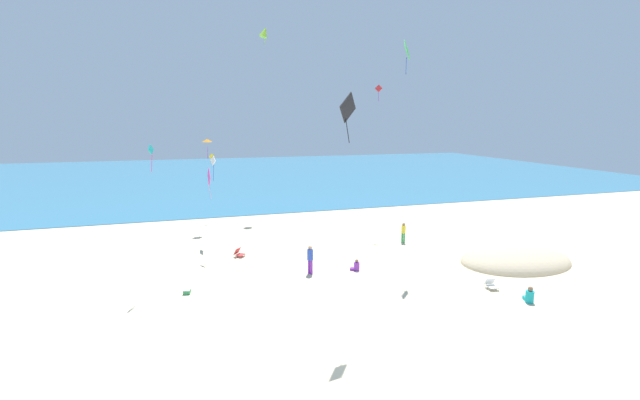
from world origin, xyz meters
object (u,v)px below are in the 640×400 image
at_px(kite_white, 213,162).
at_px(beach_chair_near_camera, 491,284).
at_px(kite_magenta, 209,177).
at_px(beach_chair_far_right, 239,253).
at_px(kite_teal, 151,151).
at_px(kite_red, 379,89).
at_px(kite_orange, 207,141).
at_px(person_1, 529,296).
at_px(person_2, 356,266).
at_px(person_0, 310,258).
at_px(kite_yellow, 212,157).
at_px(cooler_box, 187,291).
at_px(kite_lime, 264,32).
at_px(kite_green, 407,50).
at_px(person_3, 403,231).
at_px(kite_black, 348,108).

bearing_deg(kite_white, beach_chair_near_camera, -36.92).
relative_size(beach_chair_near_camera, kite_magenta, 0.32).
bearing_deg(beach_chair_far_right, kite_teal, -99.14).
height_order(kite_red, kite_orange, kite_red).
height_order(kite_teal, kite_orange, kite_teal).
height_order(person_1, kite_orange, kite_orange).
bearing_deg(kite_magenta, person_2, -45.20).
bearing_deg(person_0, beach_chair_near_camera, -58.21).
height_order(person_1, kite_yellow, kite_yellow).
height_order(cooler_box, kite_lime, kite_lime).
height_order(person_2, kite_green, kite_green).
relative_size(person_0, person_1, 2.07).
height_order(person_3, kite_orange, kite_orange).
xyz_separation_m(person_1, kite_yellow, (-13.34, 21.30, 5.11)).
relative_size(person_0, kite_green, 0.87).
distance_m(kite_yellow, kite_magenta, 7.42).
distance_m(person_1, kite_white, 18.77).
bearing_deg(kite_yellow, kite_black, -78.13).
bearing_deg(kite_green, person_0, -176.18).
xyz_separation_m(kite_black, kite_red, (7.55, 13.86, 1.83)).
distance_m(kite_yellow, kite_orange, 3.42).
distance_m(beach_chair_far_right, kite_magenta, 5.71).
distance_m(beach_chair_near_camera, kite_teal, 18.14).
distance_m(kite_lime, kite_red, 12.42).
distance_m(kite_white, kite_orange, 6.71).
bearing_deg(kite_orange, kite_lime, 42.74).
relative_size(person_3, kite_red, 1.17).
xyz_separation_m(beach_chair_near_camera, kite_black, (-8.35, -1.31, 8.61)).
bearing_deg(person_2, cooler_box, 33.15).
bearing_deg(kite_magenta, kite_white, -84.60).
xyz_separation_m(person_0, kite_teal, (-7.83, 0.47, 5.97)).
xyz_separation_m(cooler_box, person_3, (14.33, 4.75, 0.71)).
height_order(person_1, kite_red, kite_red).
xyz_separation_m(kite_yellow, kite_green, (10.12, -14.43, 6.79)).
bearing_deg(cooler_box, person_2, 3.58).
distance_m(kite_magenta, kite_orange, 4.87).
bearing_deg(person_3, kite_magenta, -43.83).
relative_size(beach_chair_near_camera, kite_yellow, 0.67).
bearing_deg(person_1, kite_white, 70.14).
height_order(beach_chair_far_right, kite_black, kite_black).
bearing_deg(kite_green, kite_white, 155.48).
distance_m(person_0, kite_white, 8.57).
xyz_separation_m(beach_chair_far_right, cooler_box, (-3.03, -4.95, -0.13)).
bearing_deg(beach_chair_near_camera, beach_chair_far_right, -120.50).
relative_size(kite_white, kite_red, 1.27).
relative_size(cooler_box, kite_lime, 0.33).
relative_size(person_0, kite_lime, 1.02).
bearing_deg(kite_yellow, kite_lime, 21.27).
bearing_deg(kite_green, person_3, 58.91).
xyz_separation_m(beach_chair_near_camera, kite_red, (-0.80, 12.55, 10.44)).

